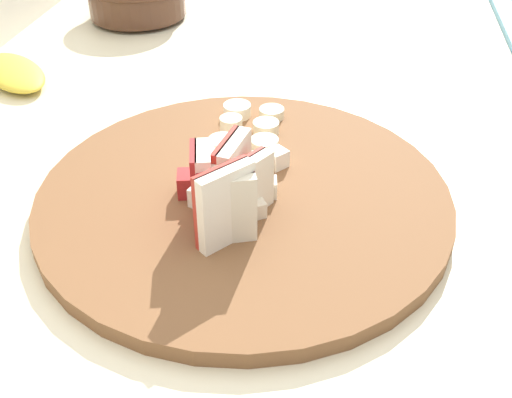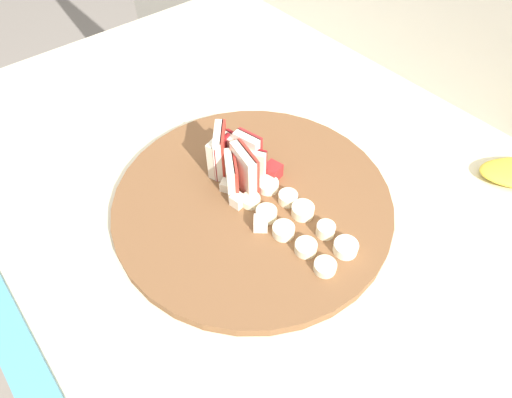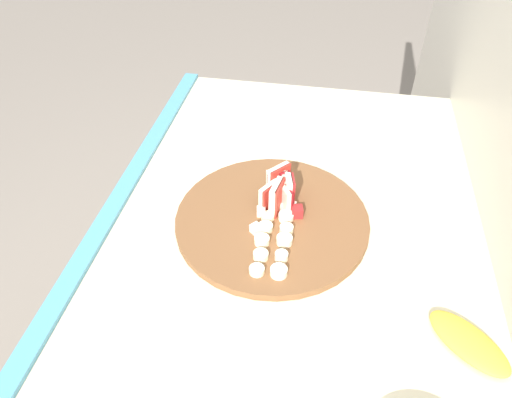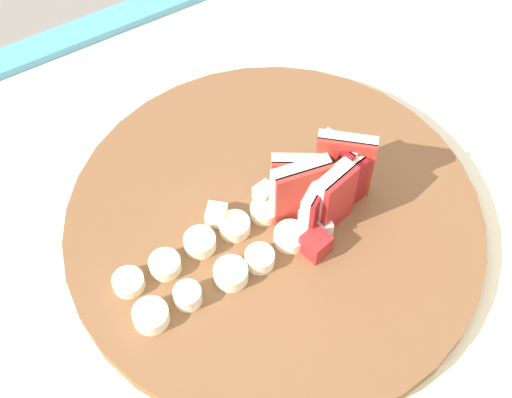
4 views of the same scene
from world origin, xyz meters
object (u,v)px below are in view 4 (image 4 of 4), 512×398
apple_dice_pile (290,218)px  banana_slice_rows (211,261)px  cutting_board (274,223)px  apple_wedge_fan (325,183)px

apple_dice_pile → banana_slice_rows: bearing=0.5°
cutting_board → apple_wedge_fan: 0.06m
apple_wedge_fan → banana_slice_rows: bearing=2.2°
cutting_board → banana_slice_rows: banana_slice_rows is taller
cutting_board → banana_slice_rows: (0.07, 0.01, 0.01)m
apple_wedge_fan → apple_dice_pile: 0.04m
apple_dice_pile → apple_wedge_fan: bearing=-174.3°
cutting_board → apple_wedge_fan: size_ratio=3.81×
cutting_board → banana_slice_rows: 0.07m
cutting_board → apple_wedge_fan: bearing=169.9°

